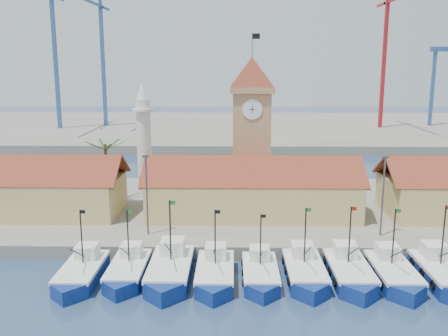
{
  "coord_description": "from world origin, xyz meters",
  "views": [
    {
      "loc": [
        -2.54,
        -41.21,
        20.28
      ],
      "look_at": [
        -3.56,
        18.0,
        7.88
      ],
      "focal_mm": 40.0,
      "sensor_mm": 36.0,
      "label": 1
    }
  ],
  "objects_px": {
    "boat_0": "(81,274)",
    "minaret": "(144,140)",
    "clock_tower": "(251,126)",
    "boat_5": "(305,273)"
  },
  "relations": [
    {
      "from": "boat_5",
      "to": "minaret",
      "type": "relative_size",
      "value": 0.6
    },
    {
      "from": "boat_0",
      "to": "clock_tower",
      "type": "distance_m",
      "value": 30.91
    },
    {
      "from": "boat_0",
      "to": "minaret",
      "type": "bearing_deg",
      "value": 85.83
    },
    {
      "from": "minaret",
      "to": "clock_tower",
      "type": "bearing_deg",
      "value": -7.61
    },
    {
      "from": "boat_0",
      "to": "clock_tower",
      "type": "height_order",
      "value": "clock_tower"
    },
    {
      "from": "boat_0",
      "to": "boat_5",
      "type": "height_order",
      "value": "boat_5"
    },
    {
      "from": "boat_0",
      "to": "minaret",
      "type": "xyz_separation_m",
      "value": [
        1.85,
        25.36,
        8.98
      ]
    },
    {
      "from": "boat_0",
      "to": "boat_5",
      "type": "distance_m",
      "value": 21.28
    },
    {
      "from": "minaret",
      "to": "boat_0",
      "type": "bearing_deg",
      "value": -94.17
    },
    {
      "from": "boat_5",
      "to": "minaret",
      "type": "distance_m",
      "value": 32.76
    }
  ]
}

